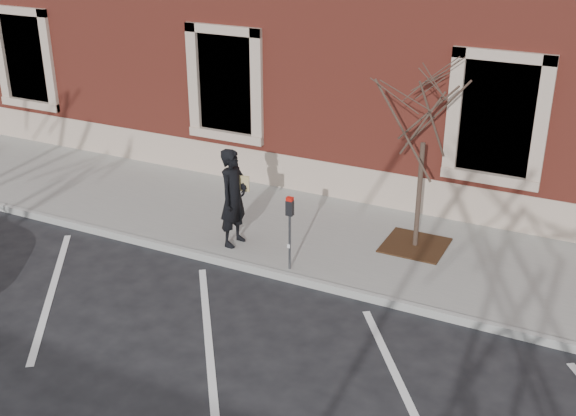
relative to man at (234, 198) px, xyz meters
The scene contains 8 objects.
ground 1.68m from the man, 26.83° to the right, with size 120.00×120.00×0.00m, color #28282B.
sidewalk_near 1.93m from the man, 46.40° to the left, with size 40.00×3.50×0.15m, color gray.
curb_near 1.65m from the man, 28.82° to the right, with size 40.00×0.12×0.15m, color #9E9E99.
parking_stripes 3.19m from the man, 67.89° to the right, with size 28.00×4.40×0.01m, color silver, non-canonical shape.
man is the anchor object (origin of this frame).
parking_meter 1.47m from the man, 17.81° to the right, with size 0.13×0.10×1.40m.
tree_grate 3.58m from the man, 24.43° to the left, with size 1.16×1.16×0.03m, color #3A2312.
sapling 3.84m from the man, 24.43° to the left, with size 2.26×2.26×3.77m.
Camera 1 is at (5.31, -10.10, 6.41)m, focal length 45.00 mm.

